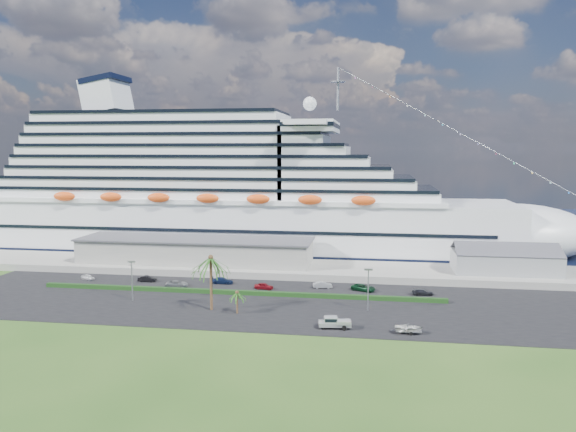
% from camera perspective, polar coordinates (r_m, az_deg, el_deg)
% --- Properties ---
extents(ground, '(420.00, 420.00, 0.00)m').
position_cam_1_polar(ground, '(105.26, -3.10, -10.39)').
color(ground, '#284D19').
rests_on(ground, ground).
extents(asphalt_lot, '(140.00, 38.00, 0.12)m').
position_cam_1_polar(asphalt_lot, '(115.58, -1.95, -8.77)').
color(asphalt_lot, black).
rests_on(asphalt_lot, ground).
extents(wharf, '(240.00, 20.00, 1.80)m').
position_cam_1_polar(wharf, '(143.14, 0.23, -5.36)').
color(wharf, gray).
rests_on(wharf, ground).
extents(water, '(420.00, 160.00, 0.02)m').
position_cam_1_polar(water, '(231.39, 3.58, -0.91)').
color(water, black).
rests_on(water, ground).
extents(cruise_ship, '(191.00, 38.00, 54.00)m').
position_cam_1_polar(cruise_ship, '(168.42, -5.80, 1.88)').
color(cruise_ship, silver).
rests_on(cruise_ship, ground).
extents(terminal_building, '(61.00, 15.00, 6.30)m').
position_cam_1_polar(terminal_building, '(148.10, -9.39, -3.42)').
color(terminal_building, gray).
rests_on(terminal_building, wharf).
extents(port_shed, '(24.00, 12.31, 7.37)m').
position_cam_1_polar(port_shed, '(144.26, 21.17, -4.32)').
color(port_shed, gray).
rests_on(port_shed, wharf).
extents(hedge, '(88.00, 1.10, 0.90)m').
position_cam_1_polar(hedge, '(121.85, -5.24, -7.73)').
color(hedge, black).
rests_on(hedge, asphalt_lot).
extents(lamp_post_left, '(1.60, 0.35, 8.27)m').
position_cam_1_polar(lamp_post_left, '(119.88, -15.58, -5.85)').
color(lamp_post_left, gray).
rests_on(lamp_post_left, asphalt_lot).
extents(lamp_post_right, '(1.60, 0.35, 8.27)m').
position_cam_1_polar(lamp_post_right, '(109.42, 8.15, -6.88)').
color(lamp_post_right, gray).
rests_on(lamp_post_right, asphalt_lot).
extents(palm_tall, '(8.82, 8.82, 11.13)m').
position_cam_1_polar(palm_tall, '(109.15, -7.85, -4.83)').
color(palm_tall, '#47301E').
rests_on(palm_tall, ground).
extents(palm_short, '(3.53, 3.53, 4.56)m').
position_cam_1_polar(palm_short, '(107.57, -5.20, -8.00)').
color(palm_short, '#47301E').
rests_on(palm_short, ground).
extents(parked_car_0, '(3.91, 2.79, 1.24)m').
position_cam_1_polar(parked_car_0, '(142.80, -19.67, -5.87)').
color(parked_car_0, silver).
rests_on(parked_car_0, asphalt_lot).
extents(parked_car_1, '(4.30, 1.59, 1.41)m').
position_cam_1_polar(parked_car_1, '(136.60, -14.10, -6.20)').
color(parked_car_1, black).
rests_on(parked_car_1, asphalt_lot).
extents(parked_car_2, '(5.25, 3.13, 1.37)m').
position_cam_1_polar(parked_car_2, '(130.27, -11.20, -6.77)').
color(parked_car_2, gray).
rests_on(parked_car_2, asphalt_lot).
extents(parked_car_3, '(5.12, 2.23, 1.47)m').
position_cam_1_polar(parked_car_3, '(131.58, -6.70, -6.52)').
color(parked_car_3, '#142248').
rests_on(parked_car_3, asphalt_lot).
extents(parked_car_4, '(4.38, 2.22, 1.43)m').
position_cam_1_polar(parked_car_4, '(125.72, -2.46, -7.12)').
color(parked_car_4, maroon).
rests_on(parked_car_4, asphalt_lot).
extents(parked_car_5, '(4.50, 2.20, 1.42)m').
position_cam_1_polar(parked_car_5, '(126.88, 3.54, -7.00)').
color(parked_car_5, '#999A9F').
rests_on(parked_car_5, asphalt_lot).
extents(parked_car_6, '(5.90, 4.47, 1.49)m').
position_cam_1_polar(parked_car_6, '(125.32, 7.66, -7.21)').
color(parked_car_6, black).
rests_on(parked_car_6, asphalt_lot).
extents(parked_car_7, '(4.60, 2.18, 1.29)m').
position_cam_1_polar(parked_car_7, '(124.03, 13.50, -7.54)').
color(parked_car_7, black).
rests_on(parked_car_7, asphalt_lot).
extents(pickup_truck, '(5.89, 2.77, 2.00)m').
position_cam_1_polar(pickup_truck, '(99.52, 4.72, -10.69)').
color(pickup_truck, black).
rests_on(pickup_truck, asphalt_lot).
extents(boat_trailer, '(5.41, 3.52, 1.55)m').
position_cam_1_polar(boat_trailer, '(98.57, 12.16, -11.05)').
color(boat_trailer, gray).
rests_on(boat_trailer, asphalt_lot).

